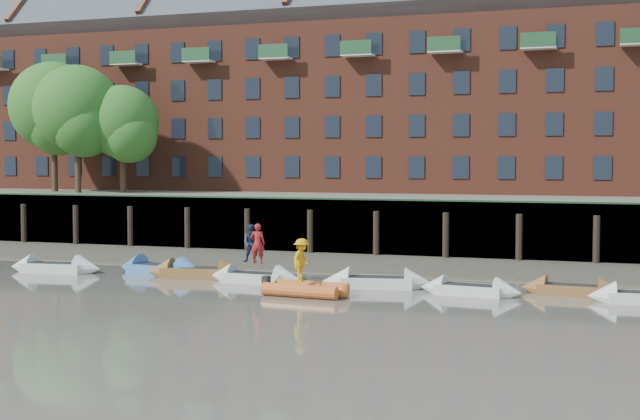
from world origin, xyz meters
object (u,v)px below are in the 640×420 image
at_px(rowboat_6, 572,290).
at_px(person_rib_crew, 302,260).
at_px(person_rower_a, 258,243).
at_px(rowboat_3, 255,277).
at_px(rowboat_0, 55,267).
at_px(rowboat_4, 377,282).
at_px(rib_tender, 309,289).
at_px(person_rower_b, 252,243).
at_px(rowboat_5, 470,290).
at_px(rowboat_2, 196,272).
at_px(rowboat_1, 161,269).

height_order(rowboat_6, person_rib_crew, person_rib_crew).
bearing_deg(person_rower_a, rowboat_3, -3.26).
distance_m(rowboat_0, rowboat_4, 16.34).
xyz_separation_m(rib_tender, person_rower_b, (-3.88, 3.14, 1.47)).
height_order(rowboat_5, rowboat_6, rowboat_5).
bearing_deg(person_rower_b, rowboat_4, -10.26).
relative_size(rowboat_3, rowboat_6, 1.06).
height_order(rowboat_0, rowboat_3, rowboat_0).
xyz_separation_m(rowboat_4, rowboat_5, (4.15, -0.73, -0.03)).
relative_size(rowboat_0, rowboat_6, 1.16).
bearing_deg(rowboat_4, rowboat_0, 169.94).
distance_m(rowboat_2, rowboat_5, 13.09).
distance_m(rowboat_2, rowboat_4, 8.90).
xyz_separation_m(rowboat_4, person_rib_crew, (-2.33, -3.13, 1.22)).
bearing_deg(rowboat_4, person_rower_b, 168.98).
distance_m(rowboat_2, rowboat_3, 3.29).
xyz_separation_m(rowboat_2, rowboat_4, (8.89, -0.41, -0.00)).
relative_size(rowboat_6, rib_tender, 1.17).
bearing_deg(rowboat_6, rib_tender, -156.06).
bearing_deg(rowboat_2, rib_tender, -35.04).
relative_size(rowboat_2, person_rower_a, 2.76).
distance_m(rowboat_4, rib_tender, 3.69).
bearing_deg(rowboat_6, rowboat_5, -156.63).
relative_size(rowboat_2, person_rower_b, 2.88).
bearing_deg(rowboat_4, rowboat_2, 166.90).
xyz_separation_m(rowboat_1, person_rower_a, (5.50, -1.00, 1.52)).
relative_size(rowboat_0, rib_tender, 1.35).
bearing_deg(person_rower_a, rowboat_1, -23.76).
relative_size(rowboat_2, rowboat_3, 1.11).
distance_m(person_rower_a, person_rib_crew, 4.36).
xyz_separation_m(rowboat_1, rowboat_6, (19.12, -0.12, -0.04)).
height_order(rowboat_5, person_rower_a, person_rower_a).
xyz_separation_m(rowboat_4, person_rower_b, (-5.91, 0.06, 1.50)).
bearing_deg(person_rower_b, rowboat_5, -14.19).
xyz_separation_m(person_rower_a, person_rib_crew, (3.19, -2.96, -0.31)).
bearing_deg(rowboat_4, rowboat_3, 171.54).
relative_size(rowboat_3, rowboat_4, 0.91).
bearing_deg(person_rower_b, person_rib_crew, -51.38).
distance_m(rowboat_3, rowboat_4, 5.65).
bearing_deg(rowboat_4, rib_tender, -133.85).
distance_m(rowboat_6, person_rower_a, 13.74).
height_order(rowboat_3, rowboat_5, rowboat_3).
bearing_deg(rowboat_2, person_rower_b, -14.82).
height_order(rowboat_3, rowboat_6, rowboat_3).
height_order(rowboat_6, person_rower_b, person_rower_b).
height_order(rowboat_2, person_rower_b, person_rower_b).
xyz_separation_m(rowboat_3, rowboat_4, (5.65, 0.20, 0.02)).
bearing_deg(rowboat_5, person_rib_crew, -152.73).
relative_size(rowboat_0, rowboat_5, 1.12).
bearing_deg(person_rower_a, person_rower_b, -44.35).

